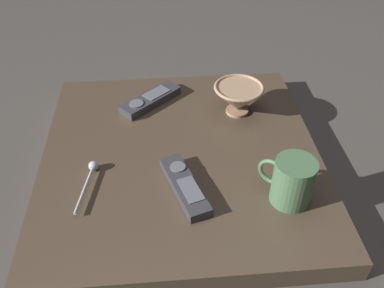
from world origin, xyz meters
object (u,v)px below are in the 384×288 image
object	(u,v)px
teaspoon	(91,173)
tv_remote_far	(186,186)
tv_remote_near	(151,100)
cereal_bowl	(238,98)
coffee_mug	(292,181)

from	to	relation	value
teaspoon	tv_remote_far	size ratio (longest dim) A/B	0.80
tv_remote_near	tv_remote_far	size ratio (longest dim) A/B	0.91
tv_remote_near	cereal_bowl	bearing A→B (deg)	165.15
teaspoon	tv_remote_far	world-z (taller)	tv_remote_far
tv_remote_near	tv_remote_far	world-z (taller)	same
cereal_bowl	tv_remote_near	distance (m)	0.23
cereal_bowl	teaspoon	world-z (taller)	cereal_bowl
cereal_bowl	tv_remote_near	bearing A→B (deg)	-14.85
tv_remote_far	coffee_mug	bearing A→B (deg)	168.41
coffee_mug	tv_remote_far	distance (m)	0.21
tv_remote_near	tv_remote_far	distance (m)	0.32
cereal_bowl	teaspoon	distance (m)	0.40
coffee_mug	teaspoon	size ratio (longest dim) A/B	0.71
cereal_bowl	tv_remote_far	world-z (taller)	cereal_bowl
coffee_mug	tv_remote_near	size ratio (longest dim) A/B	0.62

